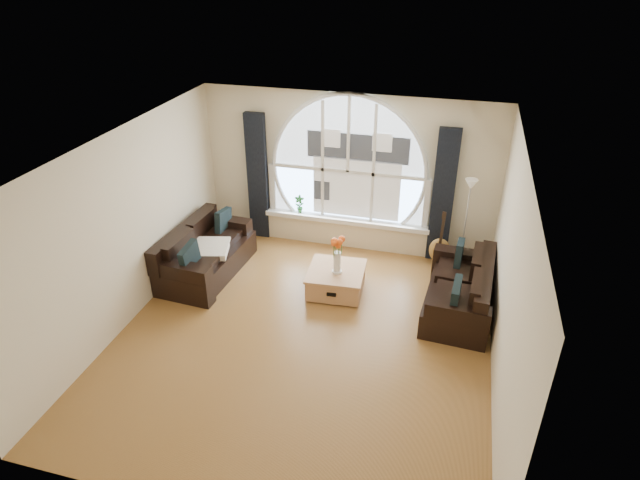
{
  "coord_description": "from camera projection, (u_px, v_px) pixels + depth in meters",
  "views": [
    {
      "loc": [
        1.74,
        -5.58,
        4.78
      ],
      "look_at": [
        0.0,
        0.9,
        1.05
      ],
      "focal_mm": 30.23,
      "sensor_mm": 36.0,
      "label": 1
    }
  ],
  "objects": [
    {
      "name": "sofa_left",
      "position": [
        206.0,
        252.0,
        8.68
      ],
      "size": [
        1.04,
        1.88,
        0.81
      ],
      "primitive_type": "cube",
      "rotation": [
        0.0,
        0.0,
        -0.07
      ],
      "color": "black",
      "rests_on": "ground"
    },
    {
      "name": "curtain_right",
      "position": [
        443.0,
        197.0,
        8.72
      ],
      "size": [
        0.35,
        0.12,
        2.3
      ],
      "primitive_type": "cube",
      "color": "black",
      "rests_on": "ground"
    },
    {
      "name": "wall_right",
      "position": [
        509.0,
        281.0,
        6.2
      ],
      "size": [
        0.01,
        5.5,
        2.7
      ],
      "primitive_type": "cube",
      "color": "beige",
      "rests_on": "ground"
    },
    {
      "name": "curtain_left",
      "position": [
        258.0,
        177.0,
        9.45
      ],
      "size": [
        0.35,
        0.12,
        2.3
      ],
      "primitive_type": "cube",
      "color": "black",
      "rests_on": "ground"
    },
    {
      "name": "sofa_right",
      "position": [
        459.0,
        287.0,
        7.78
      ],
      "size": [
        0.98,
        1.77,
        0.76
      ],
      "primitive_type": "cube",
      "rotation": [
        0.0,
        0.0,
        -0.07
      ],
      "color": "black",
      "rests_on": "ground"
    },
    {
      "name": "throw_blanket",
      "position": [
        211.0,
        249.0,
        8.56
      ],
      "size": [
        0.67,
        0.67,
        0.1
      ],
      "primitive_type": "cube",
      "rotation": [
        0.0,
        0.0,
        0.24
      ],
      "color": "silver",
      "rests_on": "sofa_left"
    },
    {
      "name": "potted_plant",
      "position": [
        299.0,
        204.0,
        9.51
      ],
      "size": [
        0.19,
        0.15,
        0.33
      ],
      "primitive_type": "imported",
      "rotation": [
        0.0,
        0.0,
        0.22
      ],
      "color": "#1E6023",
      "rests_on": "window_sill"
    },
    {
      "name": "guitar",
      "position": [
        441.0,
        238.0,
        8.79
      ],
      "size": [
        0.39,
        0.29,
        1.06
      ],
      "primitive_type": "cube",
      "rotation": [
        0.0,
        0.0,
        -0.14
      ],
      "color": "brown",
      "rests_on": "ground"
    },
    {
      "name": "ground",
      "position": [
        303.0,
        337.0,
        7.42
      ],
      "size": [
        5.0,
        5.5,
        0.01
      ],
      "primitive_type": "cube",
      "color": "brown",
      "rests_on": "ground"
    },
    {
      "name": "neighbor_house",
      "position": [
        357.0,
        167.0,
        8.94
      ],
      "size": [
        1.7,
        0.02,
        1.5
      ],
      "primitive_type": "cube",
      "color": "silver",
      "rests_on": "wall_back"
    },
    {
      "name": "wall_left",
      "position": [
        126.0,
        229.0,
        7.33
      ],
      "size": [
        0.01,
        5.5,
        2.7
      ],
      "primitive_type": "cube",
      "color": "beige",
      "rests_on": "ground"
    },
    {
      "name": "ceiling",
      "position": [
        299.0,
        150.0,
        6.11
      ],
      "size": [
        5.0,
        5.5,
        0.01
      ],
      "primitive_type": "cube",
      "color": "silver",
      "rests_on": "ground"
    },
    {
      "name": "vase_flowers",
      "position": [
        337.0,
        250.0,
        7.99
      ],
      "size": [
        0.24,
        0.24,
        0.7
      ],
      "primitive_type": "cube",
      "color": "white",
      "rests_on": "coffee_chest"
    },
    {
      "name": "floor_lamp",
      "position": [
        465.0,
        226.0,
        8.59
      ],
      "size": [
        0.24,
        0.24,
        1.6
      ],
      "primitive_type": "cube",
      "color": "#B2B2B2",
      "rests_on": "ground"
    },
    {
      "name": "wall_back",
      "position": [
        348.0,
        173.0,
        9.09
      ],
      "size": [
        5.0,
        0.01,
        2.7
      ],
      "primitive_type": "cube",
      "color": "beige",
      "rests_on": "ground"
    },
    {
      "name": "attic_slope",
      "position": [
        496.0,
        200.0,
        5.78
      ],
      "size": [
        0.92,
        5.5,
        0.72
      ],
      "primitive_type": "cube",
      "color": "silver",
      "rests_on": "ground"
    },
    {
      "name": "window_sill",
      "position": [
        346.0,
        220.0,
        9.41
      ],
      "size": [
        2.9,
        0.22,
        0.08
      ],
      "primitive_type": "cube",
      "color": "white",
      "rests_on": "wall_back"
    },
    {
      "name": "wall_front",
      "position": [
        206.0,
        415.0,
        4.45
      ],
      "size": [
        5.0,
        0.01,
        2.7
      ],
      "primitive_type": "cube",
      "color": "beige",
      "rests_on": "ground"
    },
    {
      "name": "coffee_chest",
      "position": [
        336.0,
        279.0,
        8.31
      ],
      "size": [
        0.91,
        0.91,
        0.42
      ],
      "primitive_type": "cube",
      "rotation": [
        0.0,
        0.0,
        0.07
      ],
      "color": "#A4724B",
      "rests_on": "ground"
    },
    {
      "name": "arched_window",
      "position": [
        348.0,
        158.0,
        8.93
      ],
      "size": [
        2.6,
        0.06,
        2.15
      ],
      "primitive_type": "cube",
      "color": "silver",
      "rests_on": "wall_back"
    },
    {
      "name": "window_frame",
      "position": [
        348.0,
        159.0,
        8.9
      ],
      "size": [
        2.76,
        0.08,
        2.15
      ],
      "primitive_type": "cube",
      "color": "white",
      "rests_on": "wall_back"
    }
  ]
}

